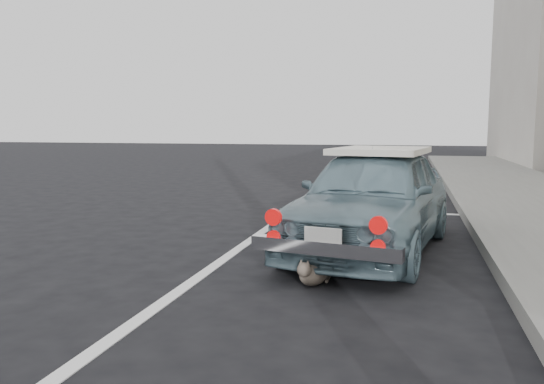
% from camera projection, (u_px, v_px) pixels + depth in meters
% --- Properties ---
extents(pline_front, '(3.00, 0.12, 0.01)m').
position_uv_depth(pline_front, '(377.00, 212.00, 8.86)').
color(pline_front, silver).
rests_on(pline_front, ground).
extents(pline_side, '(0.12, 7.00, 0.01)m').
position_uv_depth(pline_side, '(229.00, 255.00, 5.85)').
color(pline_side, silver).
rests_on(pline_side, ground).
extents(retro_coupe, '(1.99, 3.71, 1.20)m').
position_uv_depth(retro_coupe, '(373.00, 198.00, 6.05)').
color(retro_coupe, slate).
rests_on(retro_coupe, ground).
extents(cat, '(0.33, 0.46, 0.26)m').
position_uv_depth(cat, '(313.00, 272.00, 4.73)').
color(cat, brown).
rests_on(cat, ground).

